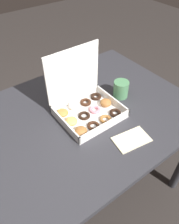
{
  "coord_description": "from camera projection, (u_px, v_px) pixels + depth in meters",
  "views": [
    {
      "loc": [
        -0.41,
        -0.68,
        1.54
      ],
      "look_at": [
        0.08,
        -0.03,
        0.78
      ],
      "focal_mm": 35.0,
      "sensor_mm": 36.0,
      "label": 1
    }
  ],
  "objects": [
    {
      "name": "ground_plane",
      "position": [
        79.0,
        190.0,
        1.63
      ],
      "size": [
        8.0,
        8.0,
        0.0
      ],
      "primitive_type": "plane",
      "color": "#2D2826"
    },
    {
      "name": "dining_table",
      "position": [
        75.0,
        130.0,
        1.18
      ],
      "size": [
        1.28,
        0.88,
        0.76
      ],
      "color": "#2D2D33",
      "rests_on": "ground_plane"
    },
    {
      "name": "donut_box",
      "position": [
        84.0,
        103.0,
        1.1
      ],
      "size": [
        0.31,
        0.27,
        0.32
      ],
      "color": "white",
      "rests_on": "dining_table"
    },
    {
      "name": "coffee_mug",
      "position": [
        121.0,
        89.0,
        1.21
      ],
      "size": [
        0.08,
        0.08,
        0.09
      ],
      "color": "#4C8456",
      "rests_on": "dining_table"
    },
    {
      "name": "paper_napkin",
      "position": [
        131.0,
        139.0,
        1.0
      ],
      "size": [
        0.18,
        0.13,
        0.01
      ],
      "color": "beige",
      "rests_on": "dining_table"
    }
  ]
}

